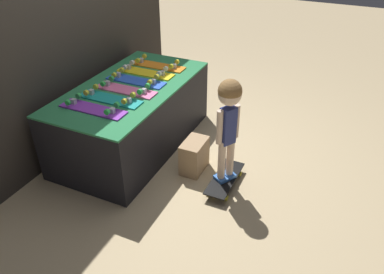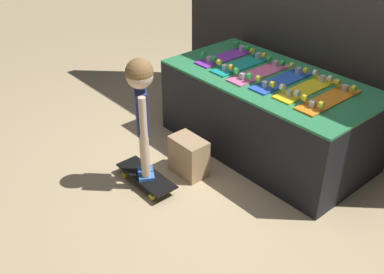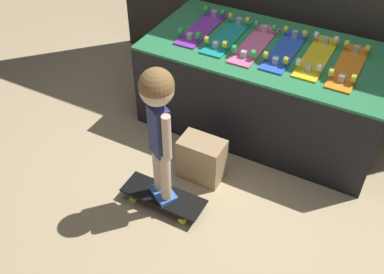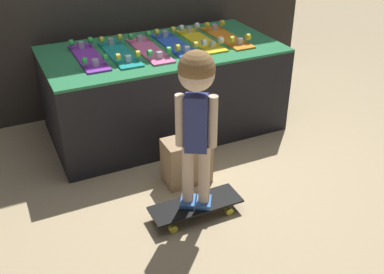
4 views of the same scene
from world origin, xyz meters
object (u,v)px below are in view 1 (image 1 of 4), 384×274
Objects in this scene: skateboard_teal_on_rack at (110,98)px; skateboard_pink_on_rack at (126,89)px; skateboard_on_floor at (225,179)px; skateboard_purple_on_rack at (93,108)px; storage_box at (194,156)px; skateboard_yellow_on_rack at (145,72)px; skateboard_blue_on_rack at (136,80)px; skateboard_orange_on_rack at (158,65)px; child at (229,113)px.

skateboard_pink_on_rack is at bearing -6.02° from skateboard_teal_on_rack.
skateboard_pink_on_rack reaches higher than skateboard_on_floor.
skateboard_purple_on_rack is 1.10m from storage_box.
skateboard_pink_on_rack is (0.47, -0.05, 0.00)m from skateboard_purple_on_rack.
skateboard_teal_on_rack is 0.24m from skateboard_pink_on_rack.
skateboard_pink_on_rack is at bearing -174.57° from skateboard_yellow_on_rack.
skateboard_teal_on_rack is at bearing 103.41° from storage_box.
skateboard_blue_on_rack and skateboard_orange_on_rack have the same top height.
skateboard_yellow_on_rack is at bearing 62.74° from skateboard_on_floor.
skateboard_blue_on_rack is (0.71, -0.02, 0.00)m from skateboard_purple_on_rack.
skateboard_orange_on_rack is at bearing 84.67° from child.
skateboard_purple_on_rack is 0.94m from skateboard_yellow_on_rack.
skateboard_pink_on_rack is 1.18m from child.
skateboard_pink_on_rack is at bearing -178.25° from skateboard_orange_on_rack.
child reaches higher than skateboard_on_floor.
skateboard_purple_on_rack is at bearing 135.46° from child.
skateboard_pink_on_rack is at bearing 113.23° from child.
skateboard_on_floor is at bearing -125.93° from skateboard_orange_on_rack.
child reaches higher than skateboard_teal_on_rack.
skateboard_orange_on_rack is (0.71, 0.02, 0.00)m from skateboard_pink_on_rack.
skateboard_purple_on_rack is 0.71m from skateboard_blue_on_rack.
skateboard_pink_on_rack is (0.24, -0.02, 0.00)m from skateboard_teal_on_rack.
skateboard_yellow_on_rack is (0.71, 0.02, 0.00)m from skateboard_teal_on_rack.
skateboard_blue_on_rack is at bearing 102.59° from child.
skateboard_pink_on_rack is 1.00× the size of skateboard_blue_on_rack.
skateboard_teal_on_rack reaches higher than skateboard_on_floor.
skateboard_blue_on_rack is 1.03m from storage_box.
skateboard_on_floor is at bearing -117.26° from skateboard_yellow_on_rack.
skateboard_on_floor is (-0.62, -1.21, -0.67)m from skateboard_yellow_on_rack.
skateboard_pink_on_rack is 1.35m from skateboard_on_floor.
skateboard_orange_on_rack is 0.64× the size of child.
skateboard_teal_on_rack is 1.00× the size of skateboard_pink_on_rack.
skateboard_teal_on_rack is 1.10× the size of skateboard_on_floor.
skateboard_teal_on_rack is at bearing -179.91° from skateboard_blue_on_rack.
skateboard_on_floor is at bearing -106.11° from storage_box.
skateboard_teal_on_rack is at bearing -5.96° from skateboard_purple_on_rack.
storage_box reaches higher than skateboard_on_floor.
skateboard_yellow_on_rack is 1.95× the size of storage_box.
skateboard_yellow_on_rack is at bearing 1.61° from skateboard_teal_on_rack.
skateboard_pink_on_rack is at bearing -173.81° from skateboard_blue_on_rack.
child is (-0.15, -1.16, 0.07)m from skateboard_pink_on_rack.
child reaches higher than skateboard_blue_on_rack.
skateboard_purple_on_rack and skateboard_blue_on_rack have the same top height.
child is 0.75m from storage_box.
skateboard_orange_on_rack is at bearing -5.60° from skateboard_yellow_on_rack.
skateboard_yellow_on_rack reaches higher than storage_box.
child reaches higher than skateboard_purple_on_rack.
skateboard_blue_on_rack and skateboard_yellow_on_rack have the same top height.
skateboard_purple_on_rack reaches higher than storage_box.
skateboard_pink_on_rack is 0.98m from storage_box.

